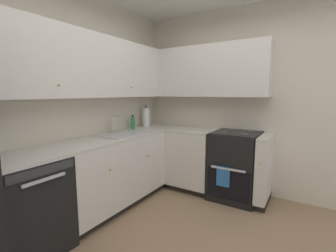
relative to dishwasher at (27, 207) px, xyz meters
name	(u,v)px	position (x,y,z in m)	size (l,w,h in m)	color
wall_back	(63,104)	(0.64, 0.33, 0.88)	(3.67, 0.05, 2.65)	beige
wall_right	(259,102)	(2.45, -1.47, 0.88)	(0.05, 3.65, 2.65)	beige
dishwasher	(27,207)	(0.00, 0.00, 0.00)	(0.60, 0.63, 0.88)	black
lower_cabinets_back	(113,172)	(1.06, 0.00, 0.00)	(1.52, 0.62, 0.88)	silver
countertop_back	(111,138)	(1.06, 0.00, 0.46)	(2.72, 0.60, 0.04)	beige
lower_cabinets_right	(205,162)	(2.12, -0.81, 0.00)	(0.62, 1.42, 0.88)	silver
countertop_right	(205,132)	(2.12, -0.81, 0.46)	(0.60, 1.42, 0.03)	beige
oven_range	(235,165)	(2.14, -1.27, 0.02)	(0.68, 0.62, 1.07)	black
upper_cabinets_back	(90,66)	(0.90, 0.14, 1.32)	(2.40, 0.34, 0.73)	silver
upper_cabinets_right	(201,72)	(2.26, -0.67, 1.32)	(0.32, 1.94, 0.73)	silver
sink	(125,137)	(1.27, -0.03, 0.43)	(0.68, 0.40, 0.10)	#B7B7BC
faucet	(113,122)	(1.27, 0.18, 0.62)	(0.07, 0.16, 0.24)	silver
soap_bottle	(133,123)	(1.69, 0.18, 0.57)	(0.07, 0.07, 0.21)	#338C4C
paper_towel_roll	(146,117)	(1.99, 0.16, 0.63)	(0.11, 0.11, 0.36)	white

